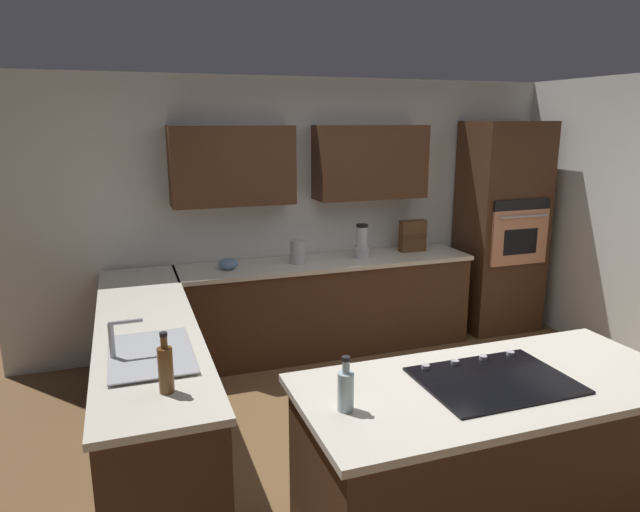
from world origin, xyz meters
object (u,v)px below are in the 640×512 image
Objects in this scene: mixing_bowl at (228,264)px; blender at (362,243)px; oil_bottle at (346,389)px; dish_soap_bottle at (166,368)px; spice_rack at (413,236)px; kettle at (298,252)px; cooktop at (494,380)px; sink_unit at (149,353)px; wall_oven at (501,228)px.

blender is at bearing -180.00° from mixing_bowl.
dish_soap_bottle is at bearing -30.93° from oil_bottle.
spice_rack reaches higher than kettle.
cooktop is at bearing 94.67° from kettle.
blender is 1.26× the size of oil_bottle.
cooktop is at bearing 151.05° from sink_unit.
cooktop is at bearing 80.92° from blender.
kettle is (0.22, -2.69, 0.10)m from cooktop.
wall_oven reaches higher than spice_rack.
wall_oven reaches higher than dish_soap_bottle.
wall_oven is 1.60m from blender.
mixing_bowl is (0.87, -2.69, 0.04)m from cooktop.
sink_unit reaches higher than kettle.
dish_soap_bottle is at bearing 41.95° from spice_rack.
dish_soap_bottle is (2.02, 2.26, -0.02)m from blender.
sink_unit is 1.94m from mixing_bowl.
kettle is (2.25, 0.01, -0.09)m from wall_oven.
blender reaches higher than oil_bottle.
wall_oven reaches higher than kettle.
blender is 3.03m from dish_soap_bottle.
cooktop is (-1.65, 0.91, -0.01)m from sink_unit.
oil_bottle is (1.26, 2.72, -0.04)m from blender.
wall_oven is 8.32× the size of oil_bottle.
kettle is (0.65, 0.00, -0.03)m from blender.
blender is at bearing -180.00° from kettle.
spice_rack is 1.02× the size of dish_soap_bottle.
spice_rack is at bearing -145.01° from sink_unit.
dish_soap_bottle is (2.62, 2.35, -0.03)m from spice_rack.
blender is 0.61m from spice_rack.
kettle is 2.78m from oil_bottle.
oil_bottle is (-0.04, 2.72, 0.05)m from mixing_bowl.
cooktop is 4.22× the size of mixing_bowl.
sink_unit is 2.20× the size of spice_rack.
spice_rack is 1.21× the size of oil_bottle.
dish_soap_bottle is (-0.06, 0.48, 0.11)m from sink_unit.
cooktop is 2.83m from mixing_bowl.
sink_unit is at bearing -28.95° from cooktop.
cooktop is at bearing 53.09° from wall_oven.
sink_unit is at bearing 25.96° from wall_oven.
wall_oven is at bearing -179.81° from mixing_bowl.
sink_unit is at bearing 40.59° from blender.
wall_oven is at bearing -179.75° from kettle.
sink_unit is 1.88m from cooktop.
wall_oven is 12.17× the size of mixing_bowl.
kettle is at bearing -121.21° from dish_soap_bottle.
spice_rack reaches higher than oil_bottle.
spice_rack is 1.47× the size of kettle.
cooktop is 2.88× the size of oil_bottle.
dish_soap_bottle reaches higher than cooktop.
sink_unit reaches higher than mixing_bowl.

